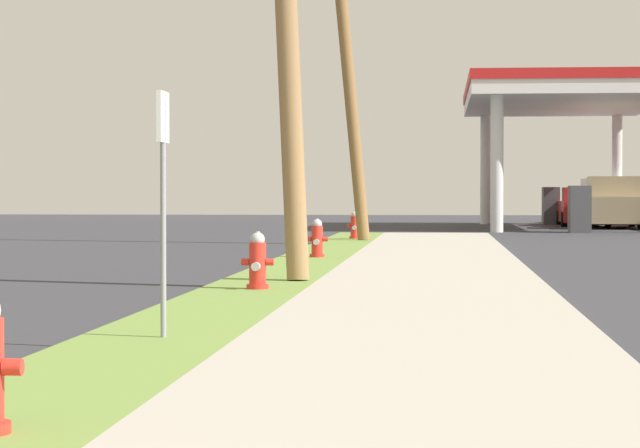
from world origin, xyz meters
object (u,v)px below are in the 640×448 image
object	(u,v)px
fire_hydrant_second	(258,264)
fire_hydrant_fourth	(355,227)
street_sign_post	(163,162)
fire_hydrant_third	(317,240)
truck_white_at_forecourt	(602,203)
car_red_by_near_pump	(583,208)
truck_tan_on_apron	(611,204)
utility_pole_background	(346,54)

from	to	relation	value
fire_hydrant_second	fire_hydrant_fourth	world-z (taller)	same
street_sign_post	fire_hydrant_fourth	bearing A→B (deg)	89.86
fire_hydrant_third	truck_white_at_forecourt	size ratio (longest dim) A/B	0.13
street_sign_post	car_red_by_near_pump	xyz separation A→B (m)	(8.19, 44.84, -0.91)
fire_hydrant_fourth	truck_tan_on_apron	xyz separation A→B (m)	(8.85, 16.33, 0.47)
fire_hydrant_third	car_red_by_near_pump	xyz separation A→B (m)	(8.18, 30.29, 0.28)
fire_hydrant_second	fire_hydrant_third	xyz separation A→B (m)	(-0.01, 8.66, 0.00)
street_sign_post	truck_white_at_forecourt	bearing A→B (deg)	79.05
fire_hydrant_second	car_red_by_near_pump	world-z (taller)	car_red_by_near_pump
fire_hydrant_second	truck_white_at_forecourt	xyz separation A→B (m)	(9.38, 42.69, 0.47)
fire_hydrant_second	car_red_by_near_pump	size ratio (longest dim) A/B	0.16
utility_pole_background	truck_white_at_forecourt	bearing A→B (deg)	68.81
fire_hydrant_fourth	utility_pole_background	bearing A→B (deg)	-98.91
truck_tan_on_apron	utility_pole_background	bearing A→B (deg)	-117.46
utility_pole_background	truck_white_at_forecourt	world-z (taller)	utility_pole_background
utility_pole_background	truck_white_at_forecourt	xyz separation A→B (m)	(9.50, 24.49, -4.09)
fire_hydrant_third	utility_pole_background	xyz separation A→B (m)	(-0.10, 9.54, 4.56)
fire_hydrant_third	truck_tan_on_apron	xyz separation A→B (m)	(8.91, 26.88, 0.47)
fire_hydrant_third	utility_pole_background	bearing A→B (deg)	90.60
street_sign_post	truck_white_at_forecourt	xyz separation A→B (m)	(9.40, 48.59, -0.72)
fire_hydrant_second	utility_pole_background	xyz separation A→B (m)	(-0.11, 18.20, 4.56)
fire_hydrant_second	fire_hydrant_fourth	distance (m)	19.20
fire_hydrant_third	street_sign_post	world-z (taller)	street_sign_post
car_red_by_near_pump	street_sign_post	bearing A→B (deg)	-100.35
utility_pole_background	fire_hydrant_third	bearing A→B (deg)	-89.40
fire_hydrant_fourth	utility_pole_background	xyz separation A→B (m)	(-0.16, -1.00, 4.56)
fire_hydrant_third	fire_hydrant_second	bearing A→B (deg)	-89.91
street_sign_post	car_red_by_near_pump	size ratio (longest dim) A/B	0.47
fire_hydrant_third	car_red_by_near_pump	distance (m)	31.38
truck_tan_on_apron	fire_hydrant_second	bearing A→B (deg)	-104.05
fire_hydrant_fourth	street_sign_post	world-z (taller)	street_sign_post
utility_pole_background	street_sign_post	bearing A→B (deg)	-89.77
utility_pole_background	street_sign_post	size ratio (longest dim) A/B	4.53
fire_hydrant_third	truck_white_at_forecourt	xyz separation A→B (m)	(9.40, 34.03, 0.47)
street_sign_post	truck_tan_on_apron	distance (m)	42.38
car_red_by_near_pump	fire_hydrant_fourth	bearing A→B (deg)	-112.38
truck_white_at_forecourt	fire_hydrant_third	bearing A→B (deg)	-105.43
car_red_by_near_pump	truck_white_at_forecourt	distance (m)	3.94
fire_hydrant_second	utility_pole_background	size ratio (longest dim) A/B	0.08
fire_hydrant_third	car_red_by_near_pump	world-z (taller)	car_red_by_near_pump
street_sign_post	truck_white_at_forecourt	size ratio (longest dim) A/B	0.38
fire_hydrant_second	fire_hydrant_third	bearing A→B (deg)	90.09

